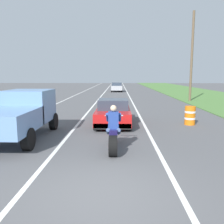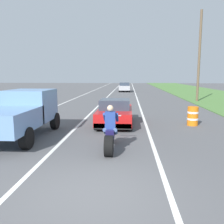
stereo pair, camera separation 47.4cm
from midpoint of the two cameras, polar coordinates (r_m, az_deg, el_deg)
ground_plane at (r=5.71m, az=-2.94°, el=-18.72°), size 160.00×160.00×0.00m
lane_stripe_left_solid at (r=25.88m, az=-9.46°, el=2.73°), size 0.14×120.00×0.01m
lane_stripe_right_solid at (r=25.19m, az=6.70°, el=2.63°), size 0.14×120.00×0.01m
lane_stripe_centre_dashed at (r=25.28m, az=-1.49°, el=2.71°), size 0.14×120.00×0.01m
motorcycle_with_rider at (r=8.41m, az=1.21°, el=-5.31°), size 0.70×2.21×1.62m
sports_car_red at (r=13.05m, az=1.77°, el=-0.13°), size 1.84×4.30×1.37m
pickup_truck_left_lane_light_blue at (r=10.76m, az=-19.46°, el=0.06°), size 2.02×4.80×1.98m
utility_pole_roadside at (r=25.92m, az=20.53°, el=12.18°), size 0.24×0.24×8.91m
construction_barrel_nearest at (r=13.47m, az=19.60°, el=-0.90°), size 0.58×0.58×1.00m
distant_car_far_ahead at (r=39.64m, az=3.35°, el=5.97°), size 1.80×4.00×1.50m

